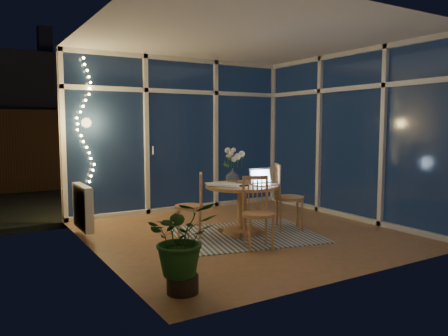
% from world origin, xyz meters
% --- Properties ---
extents(floor, '(4.00, 4.00, 0.00)m').
position_xyz_m(floor, '(0.00, 0.00, 0.00)').
color(floor, olive).
rests_on(floor, ground).
extents(ceiling, '(4.00, 4.00, 0.00)m').
position_xyz_m(ceiling, '(0.00, 0.00, 2.60)').
color(ceiling, silver).
rests_on(ceiling, wall_back).
extents(wall_back, '(4.00, 0.04, 2.60)m').
position_xyz_m(wall_back, '(0.00, 2.00, 1.30)').
color(wall_back, white).
rests_on(wall_back, floor).
extents(wall_front, '(4.00, 0.04, 2.60)m').
position_xyz_m(wall_front, '(0.00, -2.00, 1.30)').
color(wall_front, white).
rests_on(wall_front, floor).
extents(wall_left, '(0.04, 4.00, 2.60)m').
position_xyz_m(wall_left, '(-2.00, 0.00, 1.30)').
color(wall_left, white).
rests_on(wall_left, floor).
extents(wall_right, '(0.04, 4.00, 2.60)m').
position_xyz_m(wall_right, '(2.00, 0.00, 1.30)').
color(wall_right, white).
rests_on(wall_right, floor).
extents(window_wall_back, '(4.00, 0.10, 2.60)m').
position_xyz_m(window_wall_back, '(0.00, 1.96, 1.30)').
color(window_wall_back, white).
rests_on(window_wall_back, floor).
extents(window_wall_right, '(0.10, 4.00, 2.60)m').
position_xyz_m(window_wall_right, '(1.96, 0.00, 1.30)').
color(window_wall_right, white).
rests_on(window_wall_right, floor).
extents(radiator, '(0.10, 0.70, 0.58)m').
position_xyz_m(radiator, '(-1.94, 0.90, 0.40)').
color(radiator, silver).
rests_on(radiator, wall_left).
extents(fairy_lights, '(0.24, 0.10, 1.85)m').
position_xyz_m(fairy_lights, '(-1.65, 1.88, 1.52)').
color(fairy_lights, '#FCC764').
rests_on(fairy_lights, window_wall_back).
extents(garden_patio, '(12.00, 6.00, 0.10)m').
position_xyz_m(garden_patio, '(0.50, 5.00, -0.06)').
color(garden_patio, black).
rests_on(garden_patio, ground).
extents(garden_fence, '(11.00, 0.08, 1.80)m').
position_xyz_m(garden_fence, '(0.00, 5.50, 0.90)').
color(garden_fence, '#3D2316').
rests_on(garden_fence, ground).
extents(neighbour_roof, '(7.00, 3.00, 2.20)m').
position_xyz_m(neighbour_roof, '(0.30, 8.50, 2.20)').
color(neighbour_roof, '#363841').
rests_on(neighbour_roof, ground).
extents(garden_shrubs, '(0.90, 0.90, 0.90)m').
position_xyz_m(garden_shrubs, '(-0.80, 3.40, 0.45)').
color(garden_shrubs, black).
rests_on(garden_shrubs, ground).
extents(rug, '(2.10, 1.82, 0.01)m').
position_xyz_m(rug, '(-0.05, -0.11, 0.01)').
color(rug, beige).
rests_on(rug, floor).
extents(dining_table, '(1.17, 1.17, 0.67)m').
position_xyz_m(dining_table, '(-0.05, -0.01, 0.33)').
color(dining_table, '#A87E4C').
rests_on(dining_table, floor).
extents(chair_left, '(0.53, 0.53, 0.86)m').
position_xyz_m(chair_left, '(-0.75, 0.19, 0.43)').
color(chair_left, '#A87E4C').
rests_on(chair_left, floor).
extents(chair_right, '(0.59, 0.59, 0.94)m').
position_xyz_m(chair_right, '(0.66, -0.14, 0.47)').
color(chair_right, '#A87E4C').
rests_on(chair_right, floor).
extents(chair_front, '(0.52, 0.52, 0.86)m').
position_xyz_m(chair_front, '(-0.27, -0.70, 0.43)').
color(chair_front, '#A87E4C').
rests_on(chair_front, floor).
extents(laptop, '(0.34, 0.30, 0.24)m').
position_xyz_m(laptop, '(0.18, -0.20, 0.79)').
color(laptop, silver).
rests_on(laptop, dining_table).
extents(flower_vase, '(0.24, 0.24, 0.21)m').
position_xyz_m(flower_vase, '(-0.05, 0.24, 0.77)').
color(flower_vase, silver).
rests_on(flower_vase, dining_table).
extents(bowl, '(0.18, 0.18, 0.04)m').
position_xyz_m(bowl, '(0.23, 0.06, 0.69)').
color(bowl, silver).
rests_on(bowl, dining_table).
extents(newspapers, '(0.52, 0.49, 0.02)m').
position_xyz_m(newspapers, '(-0.28, 0.07, 0.68)').
color(newspapers, silver).
rests_on(newspapers, dining_table).
extents(phone, '(0.13, 0.08, 0.01)m').
position_xyz_m(phone, '(-0.11, -0.14, 0.67)').
color(phone, black).
rests_on(phone, dining_table).
extents(potted_plant, '(0.65, 0.61, 0.76)m').
position_xyz_m(potted_plant, '(-1.65, -1.50, 0.38)').
color(potted_plant, '#184418').
rests_on(potted_plant, floor).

